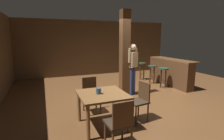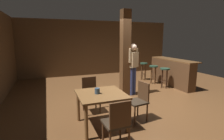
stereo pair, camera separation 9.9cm
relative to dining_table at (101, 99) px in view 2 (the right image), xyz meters
The scene contains 13 objects.
ground_plane 1.99m from the dining_table, 33.13° to the left, with size 10.80×10.80×0.00m, color brown.
wall_back 5.81m from the dining_table, 74.03° to the left, with size 8.00×0.10×2.80m, color brown.
pillar 2.40m from the dining_table, 52.37° to the left, with size 0.28×0.28×2.80m, color brown.
dining_table is the anchor object (origin of this frame).
chair_south 0.89m from the dining_table, 88.98° to the right, with size 0.43×0.43×0.89m.
chair_east 0.93m from the dining_table, ahead, with size 0.48×0.48×0.89m.
chair_north 0.88m from the dining_table, 91.64° to the left, with size 0.44×0.44×0.89m.
napkin_cup 0.20m from the dining_table, behind, with size 0.11×0.11×0.12m, color #33475B.
standing_person 2.41m from the dining_table, 46.20° to the left, with size 0.45×0.34×1.72m.
bar_counter 4.35m from the dining_table, 31.86° to the left, with size 0.56×2.30×1.07m.
bar_stool_near 3.78m from the dining_table, 32.64° to the left, with size 0.38×0.38×0.78m.
bar_stool_mid 4.17m from the dining_table, 41.02° to the left, with size 0.35×0.35×0.77m.
bar_stool_far 4.68m from the dining_table, 48.26° to the left, with size 0.34×0.34×0.79m.
Camera 2 is at (-2.62, -4.45, 1.90)m, focal length 28.00 mm.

